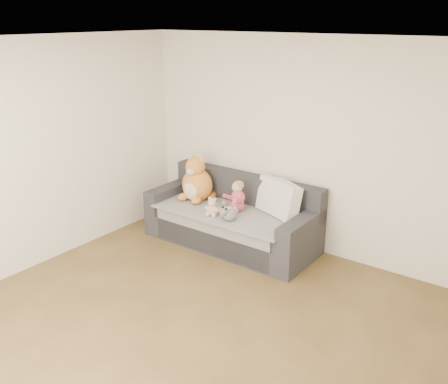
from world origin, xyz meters
name	(u,v)px	position (x,y,z in m)	size (l,w,h in m)	color
room_shell	(193,194)	(0.00, 0.42, 1.30)	(5.00, 5.00, 5.00)	brown
sofa	(233,220)	(-0.73, 2.06, 0.31)	(2.20, 0.94, 0.85)	#29292E
cushion_left	(202,180)	(-1.44, 2.32, 0.65)	(0.42, 0.30, 0.37)	silver
cushion_right_back	(274,196)	(-0.25, 2.25, 0.69)	(0.52, 0.35, 0.45)	silver
cushion_right_front	(285,200)	(-0.07, 2.21, 0.69)	(0.52, 0.43, 0.45)	silver
toddler	(236,199)	(-0.65, 2.00, 0.64)	(0.28, 0.41, 0.40)	#BF4354
plush_cat	(197,182)	(-1.31, 2.05, 0.71)	(0.52, 0.45, 0.65)	#C9702C
teddy_bear	(212,208)	(-0.80, 1.72, 0.57)	(0.19, 0.15, 0.24)	#CBAA8C
plush_cow	(229,214)	(-0.54, 1.71, 0.55)	(0.16, 0.23, 0.19)	white
sippy_cup	(227,214)	(-0.58, 1.74, 0.54)	(0.11, 0.07, 0.12)	purple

